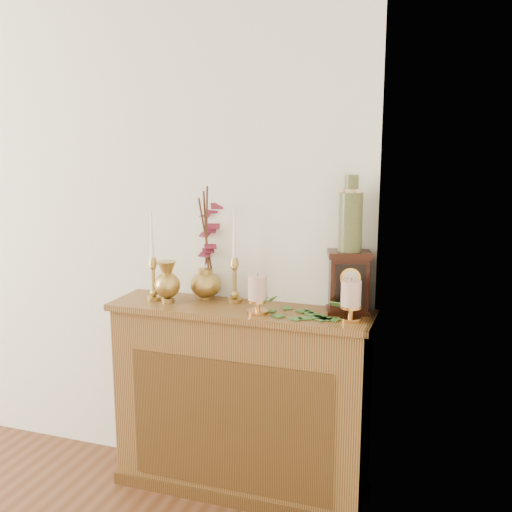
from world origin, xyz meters
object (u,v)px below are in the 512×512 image
at_px(candlestick_center, 235,273).
at_px(ceramic_vase, 351,217).
at_px(candlestick_left, 153,272).
at_px(mantel_clock, 349,283).
at_px(bud_vase, 167,282).
at_px(ginger_jar, 209,247).

height_order(candlestick_center, ceramic_vase, ceramic_vase).
xyz_separation_m(candlestick_left, mantel_clock, (0.93, 0.09, -0.00)).
bearing_deg(mantel_clock, ceramic_vase, 90.00).
distance_m(bud_vase, ceramic_vase, 0.91).
bearing_deg(ceramic_vase, mantel_clock, -73.79).
xyz_separation_m(bud_vase, ceramic_vase, (0.84, 0.11, 0.33)).
bearing_deg(candlestick_center, bud_vase, -160.68).
bearing_deg(candlestick_center, mantel_clock, -0.06).
bearing_deg(candlestick_left, candlestick_center, 13.25).
bearing_deg(bud_vase, candlestick_left, 169.49).
distance_m(candlestick_center, ginger_jar, 0.19).
bearing_deg(ceramic_vase, bud_vase, -172.73).
bearing_deg(candlestick_center, ceramic_vase, 0.20).
relative_size(candlestick_center, ginger_jar, 0.80).
bearing_deg(bud_vase, candlestick_center, 19.32).
distance_m(bud_vase, ginger_jar, 0.27).
xyz_separation_m(ginger_jar, mantel_clock, (0.69, -0.05, -0.11)).
relative_size(candlestick_left, ginger_jar, 0.77).
height_order(candlestick_center, ginger_jar, ginger_jar).
xyz_separation_m(ginger_jar, ceramic_vase, (0.69, -0.05, 0.18)).
distance_m(candlestick_center, bud_vase, 0.32).
bearing_deg(ceramic_vase, candlestick_left, -174.31).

